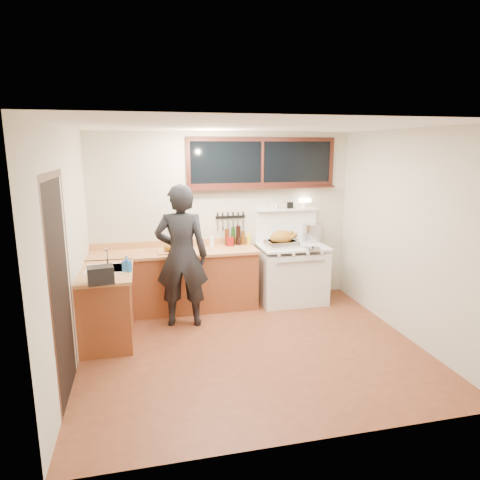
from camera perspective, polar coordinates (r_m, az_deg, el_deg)
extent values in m
cube|color=brown|center=(5.36, 1.56, -14.19)|extent=(4.00, 3.50, 0.02)
cube|color=beige|center=(6.61, -2.22, 2.92)|extent=(4.00, 0.05, 2.60)
cube|color=beige|center=(3.29, 9.49, -7.05)|extent=(4.00, 0.05, 2.60)
cube|color=beige|center=(4.83, -22.30, -1.54)|extent=(0.05, 3.50, 2.60)
cube|color=beige|center=(5.76, 21.56, 0.63)|extent=(0.05, 3.50, 2.60)
cube|color=white|center=(4.80, 1.75, 15.24)|extent=(4.00, 3.50, 0.05)
cube|color=brown|center=(6.41, -8.68, -5.54)|extent=(2.40, 0.60, 0.86)
cube|color=#C1824C|center=(6.27, -8.81, -1.66)|extent=(2.44, 0.64, 0.04)
cube|color=#C1824C|center=(6.54, -9.03, -0.45)|extent=(2.40, 0.03, 0.10)
sphere|color=#B78C38|center=(6.07, -18.03, -4.36)|extent=(0.03, 0.03, 0.03)
sphere|color=#B78C38|center=(6.05, -13.30, -4.15)|extent=(0.03, 0.03, 0.03)
sphere|color=#B78C38|center=(6.06, -8.56, -3.91)|extent=(0.03, 0.03, 0.03)
sphere|color=#B78C38|center=(6.11, -3.88, -3.65)|extent=(0.03, 0.03, 0.03)
sphere|color=#B78C38|center=(6.20, 0.24, -3.40)|extent=(0.03, 0.03, 0.03)
cube|color=brown|center=(5.63, -17.28, -8.51)|extent=(0.60, 1.05, 0.86)
cube|color=#C1824C|center=(5.49, -17.48, -4.11)|extent=(0.64, 1.09, 0.04)
cube|color=white|center=(5.57, -17.29, -4.29)|extent=(0.45, 0.40, 0.14)
cube|color=white|center=(5.56, -17.34, -3.65)|extent=(0.50, 0.45, 0.01)
cylinder|color=silver|center=(5.70, -17.28, -2.05)|extent=(0.02, 0.02, 0.24)
cylinder|color=silver|center=(5.60, -17.41, -1.15)|extent=(0.02, 0.18, 0.02)
cube|color=white|center=(6.72, 6.88, -4.80)|extent=(1.00, 0.70, 0.82)
cube|color=white|center=(6.60, 6.99, -0.86)|extent=(1.02, 0.72, 0.03)
cube|color=white|center=(6.39, 7.93, -4.72)|extent=(0.88, 0.02, 0.46)
cylinder|color=silver|center=(6.30, 8.09, -2.89)|extent=(0.75, 0.02, 0.02)
cylinder|color=white|center=(6.17, 5.23, -2.08)|extent=(0.04, 0.03, 0.04)
cylinder|color=white|center=(6.24, 7.15, -1.96)|extent=(0.04, 0.03, 0.04)
cylinder|color=white|center=(6.32, 9.02, -1.84)|extent=(0.04, 0.03, 0.04)
cylinder|color=white|center=(6.40, 10.85, -1.72)|extent=(0.04, 0.03, 0.04)
cube|color=white|center=(6.84, 6.14, 1.90)|extent=(1.00, 0.05, 0.50)
cube|color=white|center=(6.77, 6.27, 4.06)|extent=(1.00, 0.12, 0.03)
cylinder|color=white|center=(6.87, 8.66, 4.63)|extent=(0.09, 0.09, 0.09)
cube|color=#FFE5B2|center=(6.86, 8.68, 5.25)|extent=(0.17, 0.08, 0.06)
cube|color=black|center=(6.78, 6.69, 4.62)|extent=(0.09, 0.05, 0.10)
cylinder|color=white|center=(6.71, 4.83, 4.53)|extent=(0.04, 0.04, 0.09)
cylinder|color=white|center=(6.69, 4.34, 4.52)|extent=(0.04, 0.04, 0.09)
cube|color=black|center=(6.62, 2.98, 10.32)|extent=(2.20, 0.01, 0.62)
cube|color=black|center=(6.62, 3.02, 13.27)|extent=(2.32, 0.04, 0.06)
cube|color=black|center=(6.64, 2.96, 7.39)|extent=(2.32, 0.04, 0.06)
cube|color=black|center=(6.40, -6.94, 10.18)|extent=(0.06, 0.04, 0.62)
cube|color=black|center=(7.01, 12.05, 10.19)|extent=(0.06, 0.04, 0.62)
cube|color=black|center=(6.62, 2.99, 10.32)|extent=(0.04, 0.04, 0.62)
cube|color=black|center=(6.60, 3.07, 6.97)|extent=(2.32, 0.13, 0.03)
cube|color=black|center=(4.37, -22.72, -6.41)|extent=(0.01, 0.86, 2.10)
cube|color=black|center=(3.92, -23.82, -8.64)|extent=(0.01, 0.07, 2.10)
cube|color=black|center=(4.83, -21.74, -4.59)|extent=(0.01, 0.07, 2.10)
cube|color=black|center=(4.17, -23.91, 7.90)|extent=(0.01, 1.04, 0.07)
cube|color=black|center=(6.59, -1.30, 3.08)|extent=(0.46, 0.02, 0.04)
cube|color=silver|center=(6.56, -2.98, 2.04)|extent=(0.02, 0.00, 0.18)
cube|color=black|center=(6.54, -3.00, 3.25)|extent=(0.02, 0.02, 0.10)
cube|color=silver|center=(6.57, -2.30, 2.07)|extent=(0.02, 0.00, 0.18)
cube|color=black|center=(6.55, -2.31, 3.27)|extent=(0.02, 0.02, 0.10)
cube|color=silver|center=(6.59, -1.61, 2.10)|extent=(0.02, 0.00, 0.18)
cube|color=black|center=(6.57, -1.62, 3.30)|extent=(0.02, 0.02, 0.10)
cube|color=silver|center=(6.60, -0.93, 2.12)|extent=(0.03, 0.00, 0.18)
cube|color=black|center=(6.58, -0.94, 3.32)|extent=(0.02, 0.02, 0.10)
cube|color=silver|center=(6.62, -0.25, 2.15)|extent=(0.03, 0.00, 0.18)
cube|color=black|center=(6.60, -0.26, 3.35)|extent=(0.02, 0.02, 0.10)
cube|color=silver|center=(6.64, 0.42, 2.18)|extent=(0.03, 0.00, 0.18)
cube|color=black|center=(6.62, 0.42, 3.37)|extent=(0.02, 0.02, 0.10)
imported|color=black|center=(5.73, -7.79, -2.12)|extent=(0.77, 0.58, 1.92)
imported|color=#2364B1|center=(5.35, -14.86, -3.07)|extent=(0.12, 0.12, 0.20)
cube|color=black|center=(4.98, -18.10, -4.45)|extent=(0.31, 0.24, 0.19)
cube|color=#C1824C|center=(6.20, -9.18, -1.56)|extent=(0.39, 0.30, 0.02)
ellipsoid|color=#95611B|center=(6.18, -9.20, -0.98)|extent=(0.21, 0.15, 0.12)
sphere|color=#95611B|center=(6.23, -8.36, -0.61)|extent=(0.05, 0.05, 0.05)
sphere|color=#95611B|center=(6.13, -8.29, -0.80)|extent=(0.05, 0.05, 0.05)
cube|color=silver|center=(6.47, 5.55, -0.49)|extent=(0.48, 0.38, 0.10)
cube|color=#3F3F42|center=(6.47, 5.56, -0.19)|extent=(0.43, 0.33, 0.03)
torus|color=silver|center=(6.39, 3.54, -0.16)|extent=(0.02, 0.10, 0.10)
torus|color=silver|center=(6.54, 7.53, 0.04)|extent=(0.02, 0.10, 0.10)
ellipsoid|color=#95611B|center=(6.45, 5.57, 0.29)|extent=(0.37, 0.30, 0.23)
cylinder|color=#95611B|center=(6.41, 6.84, 0.36)|extent=(0.13, 0.07, 0.10)
sphere|color=#95611B|center=(6.42, 7.40, 0.69)|extent=(0.07, 0.07, 0.07)
cylinder|color=#95611B|center=(6.57, 6.34, 0.66)|extent=(0.13, 0.07, 0.10)
sphere|color=#95611B|center=(6.58, 6.89, 0.98)|extent=(0.07, 0.07, 0.07)
cylinder|color=silver|center=(6.91, 9.58, 1.00)|extent=(0.40, 0.40, 0.29)
cylinder|color=silver|center=(6.74, 7.24, 0.02)|extent=(0.18, 0.18, 0.11)
cylinder|color=black|center=(6.85, 7.25, 0.60)|extent=(0.07, 0.14, 0.02)
cylinder|color=silver|center=(6.40, 9.67, -1.12)|extent=(0.31, 0.31, 0.02)
sphere|color=black|center=(6.39, 9.67, -0.96)|extent=(0.03, 0.03, 0.03)
cube|color=maroon|center=(6.49, -1.24, -0.22)|extent=(0.11, 0.10, 0.14)
cylinder|color=white|center=(6.46, -3.78, -0.26)|extent=(0.10, 0.10, 0.15)
cylinder|color=black|center=(6.53, -1.76, 0.39)|extent=(0.07, 0.07, 0.26)
cylinder|color=black|center=(6.55, -0.92, 0.51)|extent=(0.06, 0.06, 0.28)
cylinder|color=black|center=(6.56, -0.23, 0.63)|extent=(0.07, 0.07, 0.30)
cylinder|color=black|center=(6.58, 0.41, 0.32)|extent=(0.06, 0.06, 0.22)
cylinder|color=black|center=(6.61, 1.19, 0.19)|extent=(0.06, 0.06, 0.18)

